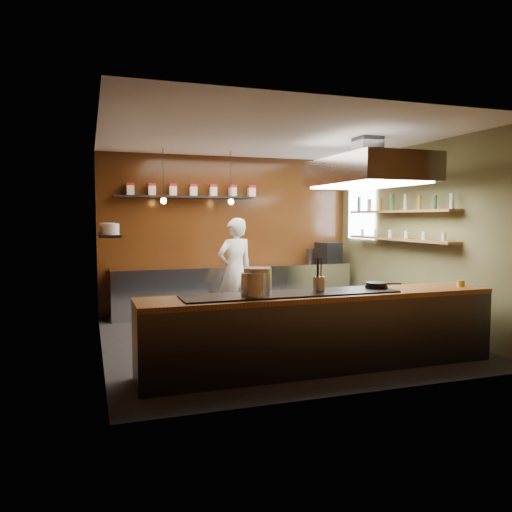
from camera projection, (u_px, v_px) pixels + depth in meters
name	position (u px, v px, depth m)	size (l,w,h in m)	color
floor	(275.00, 338.00, 7.53)	(5.00, 5.00, 0.00)	black
back_wall	(230.00, 234.00, 9.78)	(5.00, 5.00, 0.00)	#341309
left_wall	(99.00, 241.00, 6.62)	(5.00, 5.00, 0.00)	#341309
right_wall	(417.00, 237.00, 8.21)	(5.00, 5.00, 0.00)	brown
ceiling	(276.00, 137.00, 7.30)	(5.00, 5.00, 0.00)	silver
window_pane	(361.00, 213.00, 9.77)	(1.00, 1.00, 0.00)	white
prep_counter	(235.00, 289.00, 9.55)	(4.60, 0.65, 0.90)	silver
pass_counter	(322.00, 330.00, 5.98)	(4.40, 0.72, 0.94)	#38383D
tin_shelf	(185.00, 197.00, 9.30)	(2.60, 0.26, 0.04)	black
plate_shelf	(109.00, 235.00, 7.61)	(0.30, 1.40, 0.04)	black
bottle_shelf_upper	(399.00, 211.00, 8.41)	(0.26, 2.80, 0.04)	brown
bottle_shelf_lower	(398.00, 239.00, 8.45)	(0.26, 2.80, 0.04)	brown
extractor_hood	(367.00, 171.00, 7.37)	(1.20, 2.00, 0.72)	#38383D
pendant_left	(164.00, 198.00, 8.53)	(0.10, 0.10, 0.95)	black
pendant_right	(231.00, 199.00, 8.91)	(0.10, 0.10, 0.95)	black
storage_tins	(193.00, 190.00, 9.34)	(2.43, 0.13, 0.22)	beige
plate_stacks	(109.00, 228.00, 7.60)	(0.26, 1.16, 0.16)	white
bottles	(399.00, 203.00, 8.40)	(0.06, 2.66, 0.24)	silver
wine_glasses	(398.00, 234.00, 8.44)	(0.07, 2.37, 0.13)	silver
stockpot_large	(258.00, 281.00, 5.66)	(0.32, 0.32, 0.31)	#B2B4B9
stockpot_small	(254.00, 284.00, 5.57)	(0.28, 0.28, 0.27)	#B0B2B7
utensil_crock	(319.00, 284.00, 5.90)	(0.14, 0.14, 0.18)	#B7BABE
frying_pan	(377.00, 285.00, 6.22)	(0.44, 0.28, 0.07)	black
butter_jar	(461.00, 284.00, 6.47)	(0.10, 0.10, 0.09)	gold
espresso_machine	(328.00, 253.00, 10.09)	(0.42, 0.39, 0.42)	black
chef	(235.00, 270.00, 8.71)	(0.66, 0.43, 1.81)	silver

